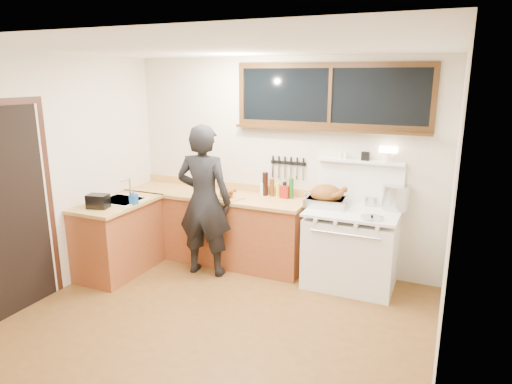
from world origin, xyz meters
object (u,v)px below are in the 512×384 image
at_px(vintage_stove, 351,247).
at_px(man, 204,201).
at_px(roast_turkey, 327,197).
at_px(cutting_board, 227,194).

distance_m(vintage_stove, man, 1.80).
relative_size(vintage_stove, roast_turkey, 3.13).
bearing_deg(cutting_board, man, -118.47).
height_order(cutting_board, roast_turkey, roast_turkey).
bearing_deg(vintage_stove, cutting_board, -176.04).
distance_m(man, cutting_board, 0.33).
bearing_deg(cutting_board, vintage_stove, 3.96).
relative_size(man, cutting_board, 4.14).
bearing_deg(man, roast_turkey, 18.33).
height_order(vintage_stove, man, man).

